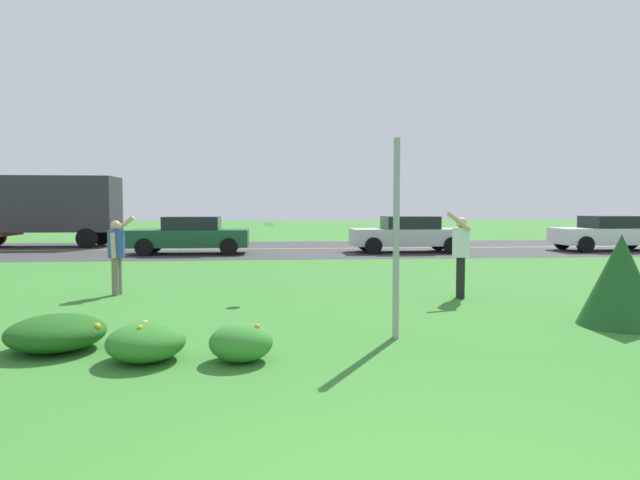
{
  "coord_description": "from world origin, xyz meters",
  "views": [
    {
      "loc": [
        -0.89,
        -2.47,
        1.84
      ],
      "look_at": [
        -0.02,
        7.2,
        1.25
      ],
      "focal_mm": 31.25,
      "sensor_mm": 36.0,
      "label": 1
    }
  ],
  "objects": [
    {
      "name": "person_thrower_blue_shirt",
      "position": [
        -4.07,
        9.37,
        0.93
      ],
      "size": [
        0.52,
        0.51,
        1.65
      ],
      "color": "#2D4C9E",
      "rests_on": "ground"
    },
    {
      "name": "person_catcher_white_shirt",
      "position": [
        2.92,
        8.34,
        0.98
      ],
      "size": [
        0.54,
        0.51,
        1.75
      ],
      "color": "silver",
      "rests_on": "ground"
    },
    {
      "name": "daylily_clump_front_center",
      "position": [
        -1.24,
        4.11,
        0.23
      ],
      "size": [
        0.76,
        0.74,
        0.46
      ],
      "color": "#337F2D",
      "rests_on": "ground"
    },
    {
      "name": "box_truck_red",
      "position": [
        -11.13,
        23.93,
        1.8
      ],
      "size": [
        6.7,
        2.46,
        3.2
      ],
      "color": "maroon",
      "rests_on": "ground"
    },
    {
      "name": "highway_center_stripe",
      "position": [
        0.0,
        21.68,
        0.01
      ],
      "size": [
        120.0,
        0.16,
        0.0
      ],
      "primitive_type": "cube",
      "color": "yellow",
      "rests_on": "ground"
    },
    {
      "name": "car_silver_center_left",
      "position": [
        4.64,
        19.44,
        0.74
      ],
      "size": [
        4.5,
        2.0,
        1.45
      ],
      "color": "#B7BABF",
      "rests_on": "ground"
    },
    {
      "name": "car_white_leftmost",
      "position": [
        13.2,
        19.44,
        0.74
      ],
      "size": [
        4.5,
        2.0,
        1.45
      ],
      "color": "silver",
      "rests_on": "ground"
    },
    {
      "name": "daylily_clump_mid_center",
      "position": [
        -3.63,
        4.84,
        0.23
      ],
      "size": [
        1.22,
        1.23,
        0.45
      ],
      "color": "#1E5619",
      "rests_on": "ground"
    },
    {
      "name": "frisbee_white",
      "position": [
        -0.91,
        8.77,
        1.48
      ],
      "size": [
        0.25,
        0.23,
        0.14
      ],
      "color": "white"
    },
    {
      "name": "sign_post_near_path",
      "position": [
        0.85,
        5.1,
        1.39
      ],
      "size": [
        0.07,
        0.1,
        2.78
      ],
      "color": "#93969B",
      "rests_on": "ground"
    },
    {
      "name": "daylily_clump_front_left",
      "position": [
        -2.37,
        4.25,
        0.22
      ],
      "size": [
        0.93,
        1.02,
        0.47
      ],
      "color": "#2D7526",
      "rests_on": "ground"
    },
    {
      "name": "ground_plane",
      "position": [
        0.0,
        10.84,
        0.0
      ],
      "size": [
        120.0,
        120.0,
        0.0
      ],
      "primitive_type": "plane",
      "color": "#387A2D"
    },
    {
      "name": "car_dark_green_center_right",
      "position": [
        -3.96,
        19.44,
        0.74
      ],
      "size": [
        4.5,
        2.0,
        1.45
      ],
      "color": "#194C2D",
      "rests_on": "ground"
    },
    {
      "name": "highway_strip",
      "position": [
        0.0,
        21.68,
        0.0
      ],
      "size": [
        120.0,
        9.97,
        0.01
      ],
      "primitive_type": "cube",
      "color": "#38383A",
      "rests_on": "ground"
    },
    {
      "name": "evergreen_shrub_side",
      "position": [
        4.47,
        5.57,
        0.71
      ],
      "size": [
        1.24,
        1.24,
        1.42
      ],
      "primitive_type": "cone",
      "color": "#1E5123",
      "rests_on": "ground"
    }
  ]
}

